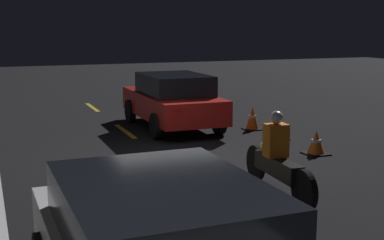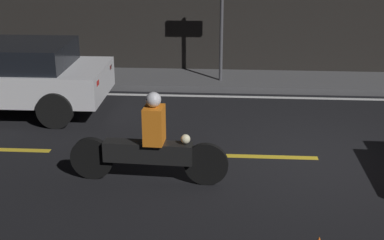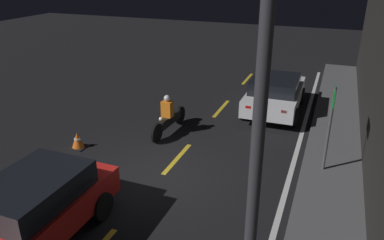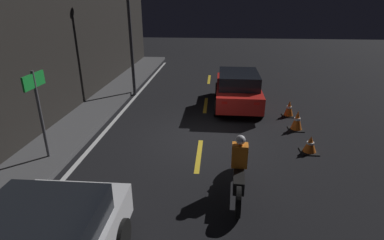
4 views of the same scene
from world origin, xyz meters
TOP-DOWN VIEW (x-y plane):
  - ground_plane at (0.00, 0.00)m, footprint 56.00×56.00m
  - raised_curb at (0.00, 4.37)m, footprint 28.00×1.61m
  - lane_dash_a at (-10.00, 0.00)m, footprint 2.00×0.14m
  - lane_dash_b at (-5.50, 0.00)m, footprint 2.00×0.14m
  - lane_dash_c at (-1.00, 0.00)m, footprint 2.00×0.14m
  - lane_solid_kerb at (0.00, 3.32)m, footprint 25.20×0.14m
  - sedan_white at (-5.95, 2.03)m, footprint 4.07×2.06m
  - taxi_red at (3.44, -1.32)m, footprint 4.08×1.89m
  - motorcycle at (-2.66, -1.02)m, footprint 2.37×0.37m
  - traffic_cone_near at (-0.52, -3.24)m, footprint 0.50×0.50m
  - traffic_cone_mid at (1.15, -3.24)m, footprint 0.49×0.49m
  - traffic_cone_far at (2.47, -3.25)m, footprint 0.45×0.45m
  - shop_sign at (-1.68, 4.14)m, footprint 0.90×0.08m
  - street_lamp at (4.69, 3.42)m, footprint 0.28×0.28m

SIDE VIEW (x-z plane):
  - ground_plane at x=0.00m, z-range 0.00..0.00m
  - lane_solid_kerb at x=0.00m, z-range 0.00..0.01m
  - lane_dash_a at x=-10.00m, z-range 0.00..0.01m
  - lane_dash_b at x=-5.50m, z-range 0.00..0.01m
  - lane_dash_c at x=-1.00m, z-range 0.00..0.01m
  - raised_curb at x=0.00m, z-range 0.00..0.15m
  - traffic_cone_near at x=-0.52m, z-range -0.01..0.51m
  - traffic_cone_far at x=2.47m, z-range -0.01..0.62m
  - traffic_cone_mid at x=1.15m, z-range -0.01..0.69m
  - motorcycle at x=-2.66m, z-range -0.13..1.26m
  - sedan_white at x=-5.95m, z-range 0.06..1.49m
  - taxi_red at x=3.44m, z-range 0.05..1.54m
  - shop_sign at x=-1.68m, z-range 0.64..3.04m
  - street_lamp at x=4.69m, z-range 0.36..6.12m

